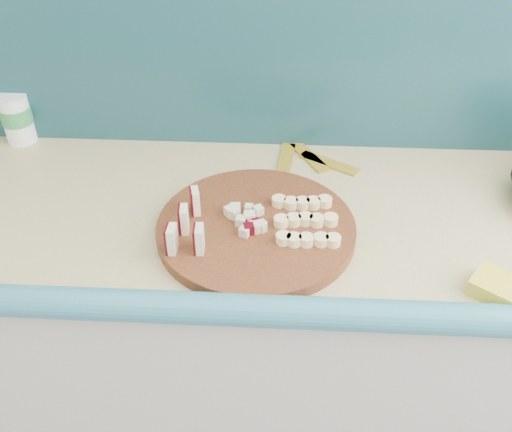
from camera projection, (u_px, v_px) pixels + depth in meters
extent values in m
cube|color=beige|center=(298.00, 350.00, 1.53)|extent=(2.20, 0.60, 0.88)
cube|color=tan|center=(307.00, 216.00, 1.25)|extent=(2.20, 0.60, 0.03)
cube|color=teal|center=(310.00, 319.00, 1.01)|extent=(2.20, 0.06, 0.03)
cube|color=teal|center=(312.00, 49.00, 1.31)|extent=(2.20, 0.02, 0.50)
cylinder|color=#41220D|center=(256.00, 229.00, 1.17)|extent=(0.43, 0.43, 0.03)
cube|color=beige|center=(172.00, 239.00, 1.08)|extent=(0.02, 0.04, 0.06)
cube|color=#46050D|center=(168.00, 239.00, 1.08)|extent=(0.01, 0.03, 0.06)
cube|color=beige|center=(185.00, 219.00, 1.13)|extent=(0.02, 0.04, 0.06)
cube|color=#46050D|center=(180.00, 219.00, 1.13)|extent=(0.01, 0.03, 0.06)
cube|color=beige|center=(196.00, 201.00, 1.18)|extent=(0.02, 0.04, 0.06)
cube|color=#46050D|center=(191.00, 201.00, 1.18)|extent=(0.01, 0.03, 0.06)
cube|color=beige|center=(200.00, 239.00, 1.08)|extent=(0.02, 0.04, 0.06)
cube|color=#46050D|center=(195.00, 239.00, 1.08)|extent=(0.01, 0.03, 0.06)
cube|color=beige|center=(248.00, 220.00, 1.16)|extent=(0.02, 0.02, 0.02)
cube|color=beige|center=(251.00, 218.00, 1.16)|extent=(0.02, 0.02, 0.02)
cube|color=#46050D|center=(253.00, 215.00, 1.17)|extent=(0.02, 0.02, 0.02)
cube|color=beige|center=(246.00, 217.00, 1.16)|extent=(0.02, 0.02, 0.02)
cube|color=beige|center=(244.00, 214.00, 1.17)|extent=(0.02, 0.02, 0.02)
cube|color=beige|center=(239.00, 213.00, 1.17)|extent=(0.02, 0.02, 0.02)
cube|color=beige|center=(240.00, 217.00, 1.16)|extent=(0.02, 0.02, 0.02)
cube|color=beige|center=(235.00, 218.00, 1.16)|extent=(0.02, 0.02, 0.02)
cube|color=#46050D|center=(230.00, 220.00, 1.16)|extent=(0.02, 0.02, 0.02)
cube|color=beige|center=(237.00, 222.00, 1.15)|extent=(0.02, 0.02, 0.02)
cube|color=beige|center=(236.00, 225.00, 1.14)|extent=(0.02, 0.02, 0.02)
cube|color=beige|center=(242.00, 222.00, 1.15)|extent=(0.02, 0.02, 0.02)
cube|color=beige|center=(244.00, 225.00, 1.14)|extent=(0.02, 0.02, 0.02)
cube|color=beige|center=(249.00, 227.00, 1.14)|extent=(0.02, 0.02, 0.02)
cube|color=#46050D|center=(248.00, 222.00, 1.15)|extent=(0.02, 0.02, 0.02)
cube|color=beige|center=(252.00, 222.00, 1.15)|extent=(0.02, 0.02, 0.02)
cylinder|color=#FCE89A|center=(282.00, 240.00, 1.11)|extent=(0.03, 0.03, 0.02)
cylinder|color=#FCE89A|center=(295.00, 240.00, 1.11)|extent=(0.03, 0.03, 0.02)
cylinder|color=#FCE89A|center=(307.00, 239.00, 1.11)|extent=(0.03, 0.03, 0.02)
cylinder|color=#FCE89A|center=(320.00, 239.00, 1.11)|extent=(0.03, 0.03, 0.02)
cylinder|color=#FCE89A|center=(333.00, 239.00, 1.11)|extent=(0.03, 0.03, 0.02)
cylinder|color=#FCE89A|center=(281.00, 220.00, 1.16)|extent=(0.03, 0.03, 0.02)
cylinder|color=#FCE89A|center=(293.00, 220.00, 1.16)|extent=(0.03, 0.03, 0.02)
cylinder|color=#FCE89A|center=(305.00, 220.00, 1.16)|extent=(0.03, 0.03, 0.02)
cylinder|color=#FCE89A|center=(317.00, 220.00, 1.16)|extent=(0.03, 0.03, 0.02)
cylinder|color=#FCE89A|center=(329.00, 220.00, 1.16)|extent=(0.03, 0.03, 0.02)
cylinder|color=#FCE89A|center=(280.00, 202.00, 1.20)|extent=(0.03, 0.03, 0.02)
cylinder|color=#FCE89A|center=(291.00, 202.00, 1.20)|extent=(0.03, 0.03, 0.02)
cylinder|color=#FCE89A|center=(303.00, 202.00, 1.20)|extent=(0.03, 0.03, 0.02)
cylinder|color=#FCE89A|center=(315.00, 202.00, 1.20)|extent=(0.03, 0.03, 0.02)
cylinder|color=#FCE89A|center=(326.00, 202.00, 1.20)|extent=(0.03, 0.03, 0.02)
cylinder|color=white|center=(17.00, 119.00, 1.44)|extent=(0.07, 0.07, 0.13)
cylinder|color=green|center=(16.00, 115.00, 1.43)|extent=(0.08, 0.08, 0.04)
cube|color=yellow|center=(503.00, 290.00, 1.03)|extent=(0.13, 0.12, 0.03)
cube|color=#B09B21|center=(286.00, 160.00, 1.40)|extent=(0.05, 0.15, 0.01)
cube|color=#B09B21|center=(309.00, 156.00, 1.41)|extent=(0.10, 0.15, 0.01)
cube|color=#B09B21|center=(329.00, 163.00, 1.38)|extent=(0.15, 0.11, 0.01)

